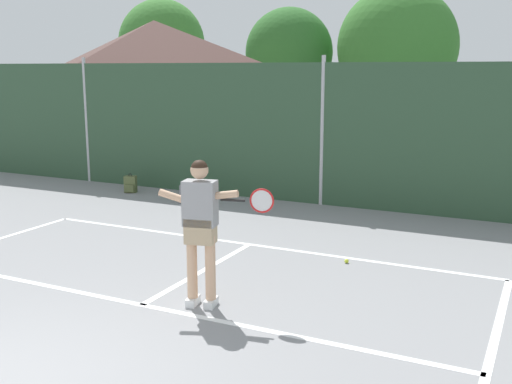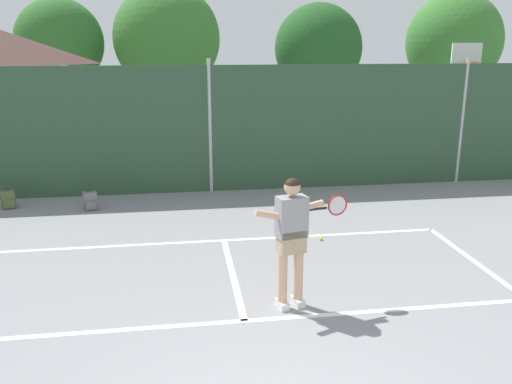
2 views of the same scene
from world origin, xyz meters
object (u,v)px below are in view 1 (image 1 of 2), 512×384
object	(u,v)px
tennis_player	(201,220)
backpack_olive	(130,185)
tennis_ball	(347,261)
backpack_grey	(186,194)

from	to	relation	value
tennis_player	backpack_olive	size ratio (longest dim) A/B	4.01
tennis_player	tennis_ball	size ratio (longest dim) A/B	28.10
tennis_player	tennis_ball	distance (m)	2.89
tennis_ball	backpack_olive	xyz separation A→B (m)	(-6.36, 2.97, 0.16)
backpack_grey	backpack_olive	bearing A→B (deg)	168.49
tennis_player	backpack_grey	bearing A→B (deg)	124.33
tennis_player	backpack_olive	xyz separation A→B (m)	(-5.26, 5.41, -0.92)
tennis_player	tennis_ball	world-z (taller)	tennis_player
tennis_ball	backpack_olive	world-z (taller)	backpack_olive
tennis_player	backpack_olive	distance (m)	7.61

